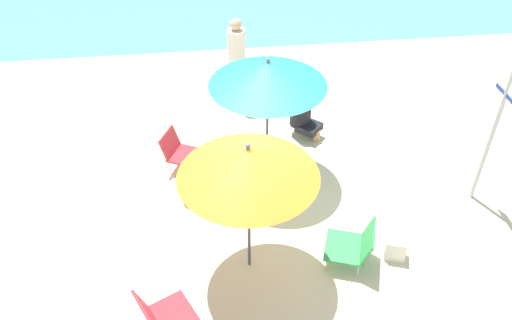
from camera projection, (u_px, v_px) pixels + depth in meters
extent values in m
plane|color=beige|center=(261.00, 229.00, 7.37)|extent=(40.00, 40.00, 0.00)
cylinder|color=#4C4C51|center=(249.00, 212.00, 6.29)|extent=(0.04, 0.04, 1.91)
cone|color=orange|center=(248.00, 162.00, 5.81)|extent=(1.62, 1.62, 0.39)
sphere|color=#4C4C51|center=(248.00, 146.00, 5.67)|extent=(0.06, 0.06, 0.06)
cylinder|color=#4C4C51|center=(267.00, 120.00, 7.77)|extent=(0.04, 0.04, 1.91)
cone|color=teal|center=(268.00, 73.00, 7.28)|extent=(1.68, 1.68, 0.35)
sphere|color=#4C4C51|center=(268.00, 60.00, 7.15)|extent=(0.06, 0.06, 0.06)
cube|color=#33934C|center=(345.00, 247.00, 6.79)|extent=(0.66, 0.69, 0.03)
cube|color=#33934C|center=(368.00, 241.00, 6.63)|extent=(0.32, 0.57, 0.36)
cylinder|color=silver|center=(326.00, 264.00, 6.74)|extent=(0.02, 0.02, 0.22)
cylinder|color=silver|center=(330.00, 239.00, 7.07)|extent=(0.02, 0.02, 0.22)
cylinder|color=silver|center=(358.00, 270.00, 6.67)|extent=(0.02, 0.02, 0.22)
cylinder|color=silver|center=(361.00, 244.00, 7.01)|extent=(0.02, 0.02, 0.22)
cube|color=red|center=(172.00, 315.00, 6.02)|extent=(0.66, 0.67, 0.03)
cube|color=red|center=(149.00, 315.00, 5.78)|extent=(0.36, 0.52, 0.41)
cylinder|color=silver|center=(180.00, 301.00, 6.31)|extent=(0.02, 0.02, 0.21)
cylinder|color=silver|center=(150.00, 316.00, 6.15)|extent=(0.02, 0.02, 0.21)
cube|color=red|center=(184.00, 155.00, 8.24)|extent=(0.58, 0.61, 0.03)
cube|color=red|center=(170.00, 143.00, 8.18)|extent=(0.33, 0.49, 0.36)
cylinder|color=silver|center=(199.00, 157.00, 8.43)|extent=(0.02, 0.02, 0.24)
cylinder|color=silver|center=(190.00, 171.00, 8.15)|extent=(0.02, 0.02, 0.24)
cylinder|color=silver|center=(180.00, 153.00, 8.51)|extent=(0.02, 0.02, 0.24)
cylinder|color=silver|center=(170.00, 167.00, 8.23)|extent=(0.02, 0.02, 0.24)
cylinder|color=silver|center=(237.00, 83.00, 9.66)|extent=(0.27, 0.27, 0.80)
cylinder|color=silver|center=(236.00, 47.00, 9.21)|extent=(0.32, 0.32, 0.64)
sphere|color=#DBAD84|center=(236.00, 24.00, 8.95)|extent=(0.20, 0.20, 0.20)
cube|color=black|center=(309.00, 127.00, 8.91)|extent=(0.51, 0.50, 0.12)
cylinder|color=tan|center=(317.00, 135.00, 8.90)|extent=(0.12, 0.12, 0.21)
cylinder|color=black|center=(301.00, 111.00, 8.82)|extent=(0.35, 0.35, 0.54)
sphere|color=tan|center=(302.00, 91.00, 8.58)|extent=(0.22, 0.22, 0.22)
cylinder|color=#ADADB2|center=(491.00, 137.00, 7.20)|extent=(0.06, 0.06, 2.20)
cube|color=white|center=(510.00, 83.00, 6.66)|extent=(0.03, 0.50, 0.40)
cube|color=navy|center=(506.00, 94.00, 6.77)|extent=(0.03, 0.50, 0.06)
torus|color=#E54C7F|center=(197.00, 197.00, 7.79)|extent=(0.44, 0.44, 0.11)
cube|color=silver|center=(395.00, 248.00, 6.89)|extent=(0.31, 0.28, 0.32)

